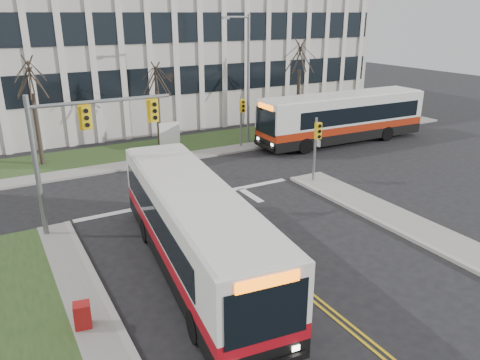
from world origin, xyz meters
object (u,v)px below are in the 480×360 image
Objects in this scene: bus_main at (194,231)px; newspaper_box_red at (83,317)px; directory_sign at (170,134)px; bus_cross at (342,119)px; streetlight at (246,73)px.

bus_main is 13.04× the size of newspaper_box_red.
bus_main is at bearing -108.07° from directory_sign.
bus_cross reaches higher than newspaper_box_red.
directory_sign is 0.15× the size of bus_cross.
bus_cross is (6.55, -3.04, -3.41)m from streetlight.
newspaper_box_red is at bearing -118.80° from directory_sign.
bus_main is (-5.27, -16.14, 0.48)m from directory_sign.
bus_cross reaches higher than bus_main.
streetlight reaches higher than bus_cross.
directory_sign is at bearing 71.87° from newspaper_box_red.
streetlight is at bearing -13.23° from directory_sign.
streetlight reaches higher than bus_main.
newspaper_box_red is at bearing -153.58° from bus_main.
directory_sign is 20.26m from newspaper_box_red.
bus_main is at bearing -126.04° from streetlight.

